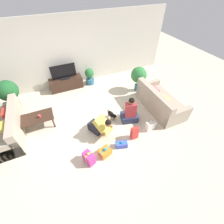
# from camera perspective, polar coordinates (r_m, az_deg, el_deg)

# --- Properties ---
(ground_plane) EXTENTS (16.00, 16.00, 0.00)m
(ground_plane) POSITION_cam_1_polar(r_m,az_deg,el_deg) (4.90, -7.40, -4.43)
(ground_plane) COLOR beige
(wall_back) EXTENTS (8.40, 0.06, 2.60)m
(wall_back) POSITION_cam_1_polar(r_m,az_deg,el_deg) (6.32, -16.57, 20.69)
(wall_back) COLOR beige
(wall_back) RESTS_ON ground_plane
(sofa_left) EXTENTS (0.91, 1.81, 0.83)m
(sofa_left) POSITION_cam_1_polar(r_m,az_deg,el_deg) (5.30, -35.13, -5.23)
(sofa_left) COLOR tan
(sofa_left) RESTS_ON ground_plane
(sofa_right) EXTENTS (0.91, 1.81, 0.83)m
(sofa_right) POSITION_cam_1_polar(r_m,az_deg,el_deg) (5.44, 17.71, 3.65)
(sofa_right) COLOR tan
(sofa_right) RESTS_ON ground_plane
(coffee_table) EXTENTS (0.99, 0.55, 0.41)m
(coffee_table) POSITION_cam_1_polar(r_m,az_deg,el_deg) (5.06, -26.89, -2.15)
(coffee_table) COLOR #382319
(coffee_table) RESTS_ON ground_plane
(tv_console) EXTENTS (1.29, 0.47, 0.45)m
(tv_console) POSITION_cam_1_polar(r_m,az_deg,el_deg) (6.50, -17.00, 10.41)
(tv_console) COLOR #382319
(tv_console) RESTS_ON ground_plane
(tv) EXTENTS (0.94, 0.20, 0.58)m
(tv) POSITION_cam_1_polar(r_m,az_deg,el_deg) (6.26, -17.93, 14.05)
(tv) COLOR black
(tv) RESTS_ON tv_console
(potted_plant_corner_right) EXTENTS (0.60, 0.60, 1.01)m
(potted_plant_corner_right) POSITION_cam_1_polar(r_m,az_deg,el_deg) (5.94, 10.12, 13.49)
(potted_plant_corner_right) COLOR #336B84
(potted_plant_corner_right) RESTS_ON ground_plane
(potted_plant_corner_left) EXTENTS (0.68, 0.68, 1.10)m
(potted_plant_corner_left) POSITION_cam_1_polar(r_m,az_deg,el_deg) (6.01, -34.84, 6.22)
(potted_plant_corner_left) COLOR #A36042
(potted_plant_corner_left) RESTS_ON ground_plane
(potted_plant_back_right) EXTENTS (0.37, 0.37, 0.68)m
(potted_plant_back_right) POSITION_cam_1_polar(r_m,az_deg,el_deg) (6.53, -8.52, 13.42)
(potted_plant_back_right) COLOR #336B84
(potted_plant_back_right) RESTS_ON ground_plane
(person_kneeling) EXTENTS (0.63, 0.84, 0.80)m
(person_kneeling) POSITION_cam_1_polar(r_m,az_deg,el_deg) (4.34, -4.35, -5.43)
(person_kneeling) COLOR #23232D
(person_kneeling) RESTS_ON ground_plane
(person_sitting) EXTENTS (0.60, 0.56, 0.95)m
(person_sitting) POSITION_cam_1_polar(r_m,az_deg,el_deg) (4.75, 6.85, -0.22)
(person_sitting) COLOR #283351
(person_sitting) RESTS_ON ground_plane
(dog) EXTENTS (0.22, 0.48, 0.29)m
(dog) POSITION_cam_1_polar(r_m,az_deg,el_deg) (4.87, -0.03, -1.04)
(dog) COLOR black
(dog) RESTS_ON ground_plane
(gift_box_a) EXTENTS (0.37, 0.26, 0.21)m
(gift_box_a) POSITION_cam_1_polar(r_m,az_deg,el_deg) (4.28, 3.58, -12.28)
(gift_box_a) COLOR #3D51BC
(gift_box_a) RESTS_ON ground_plane
(gift_box_b) EXTENTS (0.29, 0.35, 0.40)m
(gift_box_b) POSITION_cam_1_polar(r_m,az_deg,el_deg) (4.00, -8.77, -16.89)
(gift_box_b) COLOR #CC3389
(gift_box_b) RESTS_ON ground_plane
(gift_box_c) EXTENTS (0.37, 0.32, 0.27)m
(gift_box_c) POSITION_cam_1_polar(r_m,az_deg,el_deg) (4.13, -2.71, -14.95)
(gift_box_c) COLOR orange
(gift_box_c) RESTS_ON ground_plane
(gift_bag_a) EXTENTS (0.22, 0.14, 0.46)m
(gift_bag_a) POSITION_cam_1_polar(r_m,az_deg,el_deg) (4.38, 8.58, -7.90)
(gift_bag_a) COLOR red
(gift_bag_a) RESTS_ON ground_plane
(gift_bag_b) EXTENTS (0.28, 0.18, 0.34)m
(gift_bag_b) POSITION_cam_1_polar(r_m,az_deg,el_deg) (4.73, 14.38, -5.08)
(gift_bag_b) COLOR white
(gift_bag_b) RESTS_ON ground_plane
(mug) EXTENTS (0.12, 0.08, 0.09)m
(mug) POSITION_cam_1_polar(r_m,az_deg,el_deg) (4.94, -25.84, -1.44)
(mug) COLOR #B23D38
(mug) RESTS_ON coffee_table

